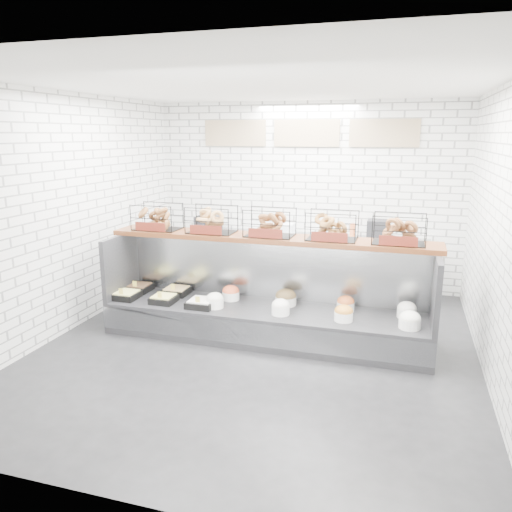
% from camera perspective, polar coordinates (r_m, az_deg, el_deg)
% --- Properties ---
extents(ground, '(5.50, 5.50, 0.00)m').
position_cam_1_polar(ground, '(6.08, 0.19, -10.37)').
color(ground, black).
rests_on(ground, ground).
extents(room_shell, '(5.02, 5.51, 3.01)m').
position_cam_1_polar(room_shell, '(6.14, 1.83, 9.77)').
color(room_shell, silver).
rests_on(room_shell, ground).
extents(display_case, '(4.00, 0.90, 1.20)m').
position_cam_1_polar(display_case, '(6.26, 1.05, -6.40)').
color(display_case, black).
rests_on(display_case, ground).
extents(bagel_shelf, '(4.10, 0.50, 0.40)m').
position_cam_1_polar(bagel_shelf, '(6.14, 1.58, 3.43)').
color(bagel_shelf, '#421E0E').
rests_on(bagel_shelf, display_case).
extents(prep_counter, '(4.00, 0.60, 1.20)m').
position_cam_1_polar(prep_counter, '(8.16, 5.00, -0.59)').
color(prep_counter, '#93969B').
rests_on(prep_counter, ground).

